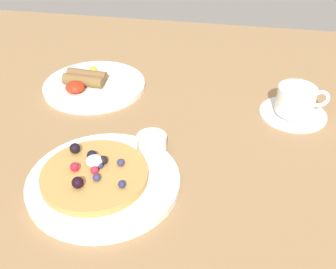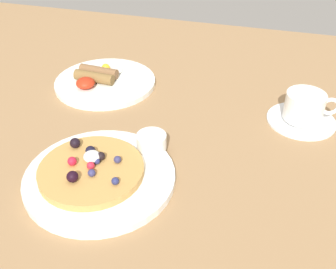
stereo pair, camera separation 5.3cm
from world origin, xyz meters
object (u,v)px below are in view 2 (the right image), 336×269
object	(u,v)px
breakfast_plate	(105,82)
coffee_saucer	(301,119)
pancake_plate	(100,177)
coffee_cup	(305,106)
syrup_ramekin	(152,141)

from	to	relation	value
breakfast_plate	coffee_saucer	bearing A→B (deg)	-4.49
pancake_plate	coffee_cup	distance (m)	0.42
coffee_saucer	syrup_ramekin	bearing A→B (deg)	-144.80
pancake_plate	breakfast_plate	distance (m)	0.33
breakfast_plate	coffee_saucer	size ratio (longest dim) A/B	1.69
syrup_ramekin	coffee_cup	world-z (taller)	coffee_cup
syrup_ramekin	coffee_cup	distance (m)	0.31
coffee_saucer	coffee_cup	world-z (taller)	coffee_cup
coffee_saucer	pancake_plate	bearing A→B (deg)	-139.52
syrup_ramekin	breakfast_plate	size ratio (longest dim) A/B	0.23
pancake_plate	syrup_ramekin	world-z (taller)	syrup_ramekin
pancake_plate	coffee_saucer	world-z (taller)	pancake_plate
syrup_ramekin	coffee_saucer	bearing A→B (deg)	35.20
coffee_saucer	coffee_cup	size ratio (longest dim) A/B	1.28
syrup_ramekin	coffee_saucer	world-z (taller)	syrup_ramekin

